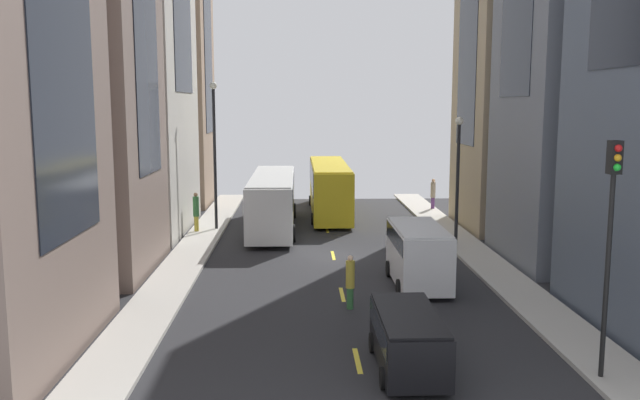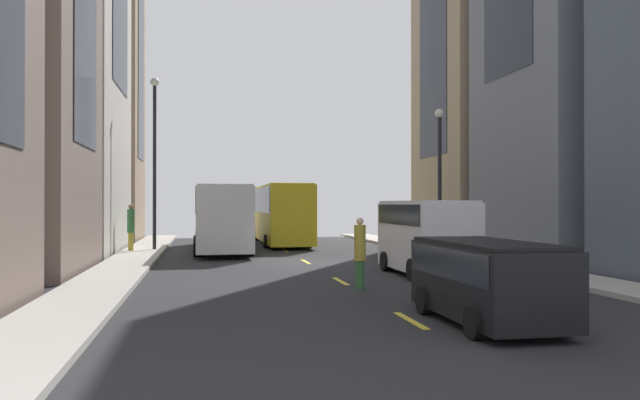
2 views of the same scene
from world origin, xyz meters
name	(u,v)px [view 2 (image 2 of 2)]	position (x,y,z in m)	size (l,w,h in m)	color
ground_plane	(306,262)	(0.00, 0.00, 0.00)	(40.62, 40.62, 0.00)	#28282B
sidewalk_west	(128,263)	(-7.29, 0.00, 0.07)	(2.04, 44.00, 0.15)	#B2ADA3
sidewalk_east	(467,258)	(7.29, 0.00, 0.07)	(2.04, 44.00, 0.15)	#B2ADA3
lane_stripe_1	(411,320)	(0.00, -14.00, 0.01)	(0.16, 2.00, 0.01)	yellow
lane_stripe_2	(340,281)	(0.00, -7.00, 0.01)	(0.16, 2.00, 0.01)	yellow
lane_stripe_3	(306,262)	(0.00, 0.00, 0.01)	(0.16, 2.00, 0.01)	yellow
lane_stripe_4	(285,250)	(0.00, 7.00, 0.01)	(0.16, 2.00, 0.01)	yellow
lane_stripe_5	(271,242)	(0.00, 14.00, 0.01)	(0.16, 2.00, 0.01)	yellow
lane_stripe_6	(261,237)	(0.00, 21.00, 0.01)	(0.16, 2.00, 0.01)	yellow
building_west_3	(64,58)	(-13.45, 18.10, 12.22)	(9.98, 7.15, 24.45)	#937760
building_east_2	(496,48)	(12.36, 7.52, 11.52)	(7.78, 7.76, 23.04)	tan
city_bus_white	(222,213)	(-3.34, 7.38, 2.01)	(2.80, 12.73, 3.35)	silver
streetcar_yellow	(280,210)	(0.40, 12.79, 2.12)	(2.70, 12.99, 3.59)	yellow
delivery_van_white	(426,232)	(3.30, -5.78, 1.51)	(2.25, 5.05, 2.58)	white
car_black_0	(487,275)	(1.41, -14.66, 1.00)	(1.94, 4.36, 1.70)	black
pedestrian_crossing_mid	(390,222)	(7.98, 14.18, 1.30)	(0.35, 0.35, 2.17)	#593372
pedestrian_walking_far	(360,251)	(0.17, -8.87, 1.10)	(0.34, 0.34, 2.07)	#336B38
pedestrian_crossing_near	(131,226)	(-7.85, 6.08, 1.39)	(0.36, 0.36, 2.32)	gold
streetlamp_near	(440,164)	(6.77, 1.95, 4.36)	(0.44, 0.44, 6.85)	black
streetlamp_far	(155,147)	(-6.77, 6.88, 5.40)	(0.44, 0.44, 8.81)	black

